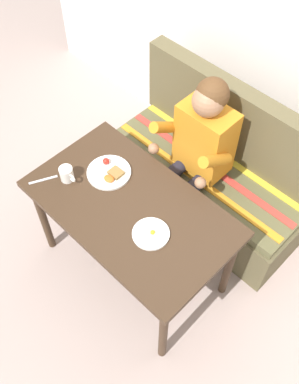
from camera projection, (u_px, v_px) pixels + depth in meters
ground_plane at (134, 266)px, 3.10m from camera, size 8.00×8.00×0.00m
back_wall at (285, 21)px, 2.59m from camera, size 4.40×0.10×2.60m
table at (131, 214)px, 2.57m from camera, size 1.20×0.70×0.73m
couch at (211, 175)px, 3.15m from camera, size 1.44×0.56×1.00m
person at (197, 147)px, 2.76m from camera, size 0.45×0.61×1.21m
plate_breakfast at (109, 172)px, 2.64m from camera, size 0.26×0.26×0.05m
plate_eggs at (151, 234)px, 2.39m from camera, size 0.20×0.20×0.04m
coffee_mug at (67, 174)px, 2.59m from camera, size 0.12×0.08×0.09m
fork at (43, 180)px, 2.62m from camera, size 0.09×0.16×0.00m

